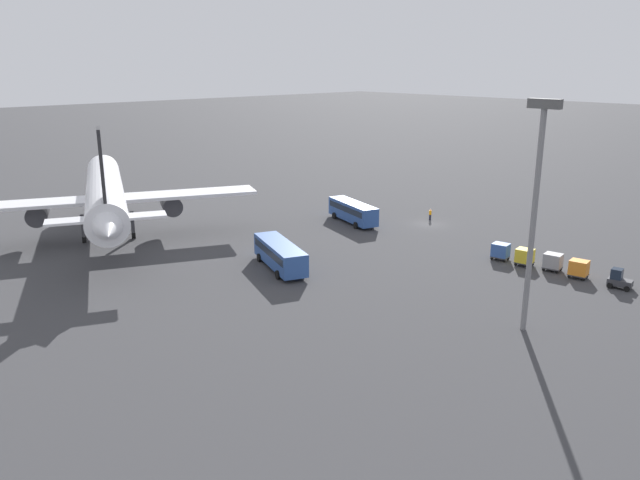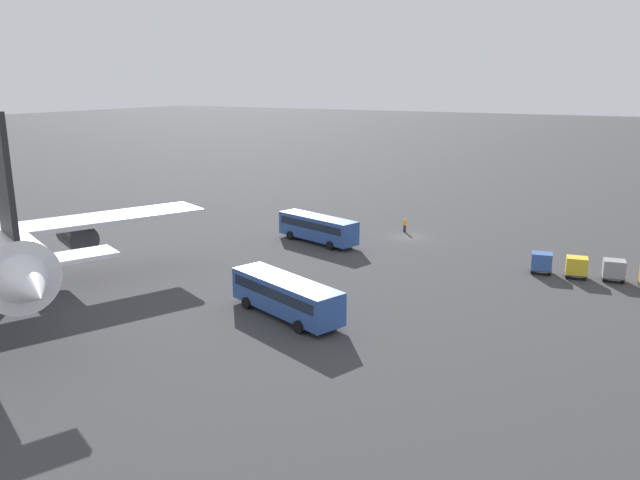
# 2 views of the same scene
# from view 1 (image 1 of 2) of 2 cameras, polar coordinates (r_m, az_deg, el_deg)

# --- Properties ---
(ground_plane) EXTENTS (600.00, 600.00, 0.00)m
(ground_plane) POSITION_cam_1_polar(r_m,az_deg,el_deg) (94.19, 9.89, 1.46)
(ground_plane) COLOR #38383A
(airplane) EXTENTS (44.55, 38.60, 16.54)m
(airplane) POSITION_cam_1_polar(r_m,az_deg,el_deg) (88.65, -19.06, 4.03)
(airplane) COLOR silver
(airplane) RESTS_ON ground
(shuttle_bus_near) EXTENTS (10.97, 5.47, 3.09)m
(shuttle_bus_near) POSITION_cam_1_polar(r_m,az_deg,el_deg) (93.21, 3.02, 2.70)
(shuttle_bus_near) COLOR #2D5199
(shuttle_bus_near) RESTS_ON ground
(shuttle_bus_far) EXTENTS (11.33, 6.44, 3.05)m
(shuttle_bus_far) POSITION_cam_1_polar(r_m,az_deg,el_deg) (72.52, -3.68, -1.23)
(shuttle_bus_far) COLOR #2D5199
(shuttle_bus_far) RESTS_ON ground
(baggage_tug) EXTENTS (2.59, 1.99, 2.10)m
(baggage_tug) POSITION_cam_1_polar(r_m,az_deg,el_deg) (73.72, 25.66, -3.28)
(baggage_tug) COLOR #333338
(baggage_tug) RESTS_ON ground
(worker_person) EXTENTS (0.38, 0.38, 1.74)m
(worker_person) POSITION_cam_1_polar(r_m,az_deg,el_deg) (96.35, 10.04, 2.32)
(worker_person) COLOR #1E1E2D
(worker_person) RESTS_ON ground
(cargo_cart_orange) EXTENTS (2.25, 1.99, 2.06)m
(cargo_cart_orange) POSITION_cam_1_polar(r_m,az_deg,el_deg) (75.08, 22.59, -2.38)
(cargo_cart_orange) COLOR #38383D
(cargo_cart_orange) RESTS_ON ground
(cargo_cart_grey) EXTENTS (2.25, 1.99, 2.06)m
(cargo_cart_grey) POSITION_cam_1_polar(r_m,az_deg,el_deg) (76.56, 20.52, -1.81)
(cargo_cart_grey) COLOR #38383D
(cargo_cart_grey) RESTS_ON ground
(cargo_cart_yellow) EXTENTS (2.25, 1.99, 2.06)m
(cargo_cart_yellow) POSITION_cam_1_polar(r_m,az_deg,el_deg) (77.37, 18.22, -1.41)
(cargo_cart_yellow) COLOR #38383D
(cargo_cart_yellow) RESTS_ON ground
(cargo_cart_blue) EXTENTS (2.25, 1.99, 2.06)m
(cargo_cart_blue) POSITION_cam_1_polar(r_m,az_deg,el_deg) (78.80, 16.18, -0.93)
(cargo_cart_blue) COLOR #38383D
(cargo_cart_blue) RESTS_ON ground
(light_pole) EXTENTS (2.80, 0.70, 20.38)m
(light_pole) POSITION_cam_1_polar(r_m,az_deg,el_deg) (56.18, 19.13, 3.79)
(light_pole) COLOR slate
(light_pole) RESTS_ON ground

